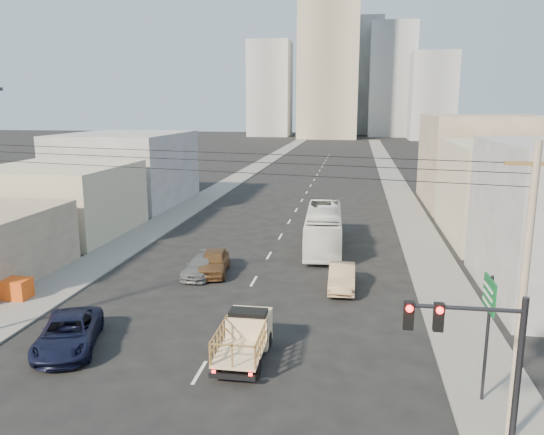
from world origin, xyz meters
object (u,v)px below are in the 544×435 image
(flatbed_pickup, at_px, (244,335))
(traffic_signal, at_px, (480,361))
(crate_stack, at_px, (14,288))
(navy_pickup, at_px, (68,333))
(city_bus, at_px, (324,228))
(utility_pole, at_px, (523,295))
(sedan_tan, at_px, (342,277))
(sedan_brown, at_px, (214,262))
(green_sign, at_px, (488,309))
(sedan_grey, at_px, (202,266))

(flatbed_pickup, height_order, traffic_signal, traffic_signal)
(flatbed_pickup, relative_size, crate_stack, 2.45)
(flatbed_pickup, distance_m, navy_pickup, 8.22)
(traffic_signal, bearing_deg, navy_pickup, 157.55)
(city_bus, relative_size, utility_pole, 1.14)
(sedan_tan, xyz_separation_m, traffic_signal, (4.18, -16.93, 3.34))
(flatbed_pickup, bearing_deg, crate_stack, 161.24)
(sedan_brown, distance_m, crate_stack, 12.04)
(flatbed_pickup, distance_m, traffic_signal, 11.23)
(sedan_tan, bearing_deg, green_sign, -65.69)
(traffic_signal, bearing_deg, green_sign, 74.45)
(flatbed_pickup, bearing_deg, navy_pickup, -177.57)
(city_bus, distance_m, sedan_brown, 10.31)
(flatbed_pickup, xyz_separation_m, sedan_brown, (-4.54, 11.57, -0.30))
(city_bus, relative_size, green_sign, 2.29)
(crate_stack, bearing_deg, flatbed_pickup, -18.76)
(navy_pickup, height_order, crate_stack, navy_pickup)
(sedan_tan, relative_size, traffic_signal, 0.75)
(sedan_tan, xyz_separation_m, green_sign, (5.57, -11.92, 3.00))
(city_bus, relative_size, sedan_tan, 2.54)
(sedan_grey, relative_size, green_sign, 0.88)
(traffic_signal, distance_m, crate_stack, 25.99)
(navy_pickup, distance_m, traffic_signal, 18.01)
(navy_pickup, distance_m, sedan_grey, 11.79)
(flatbed_pickup, height_order, sedan_grey, flatbed_pickup)
(flatbed_pickup, xyz_separation_m, utility_pole, (9.89, -4.60, 4.09))
(flatbed_pickup, relative_size, sedan_brown, 0.95)
(sedan_grey, height_order, crate_stack, sedan_grey)
(sedan_brown, relative_size, sedan_grey, 1.05)
(sedan_grey, bearing_deg, traffic_signal, -50.81)
(traffic_signal, distance_m, utility_pole, 3.24)
(green_sign, relative_size, crate_stack, 2.78)
(navy_pickup, height_order, green_sign, green_sign)
(utility_pole, bearing_deg, green_sign, 97.67)
(navy_pickup, distance_m, crate_stack, 8.32)
(sedan_brown, bearing_deg, sedan_tan, -19.15)
(green_sign, bearing_deg, traffic_signal, -105.55)
(sedan_grey, bearing_deg, green_sign, -38.88)
(sedan_tan, relative_size, sedan_grey, 1.02)
(sedan_grey, bearing_deg, sedan_tan, -4.84)
(traffic_signal, relative_size, crate_stack, 3.33)
(sedan_grey, relative_size, traffic_signal, 0.73)
(sedan_tan, distance_m, traffic_signal, 17.75)
(crate_stack, bearing_deg, sedan_tan, 14.65)
(crate_stack, bearing_deg, sedan_brown, 33.28)
(green_sign, xyz_separation_m, utility_pole, (0.34, -2.50, 1.44))
(navy_pickup, relative_size, utility_pole, 0.54)
(utility_pole, bearing_deg, navy_pickup, 166.77)
(sedan_tan, distance_m, utility_pole, 16.21)
(navy_pickup, distance_m, sedan_brown, 12.46)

